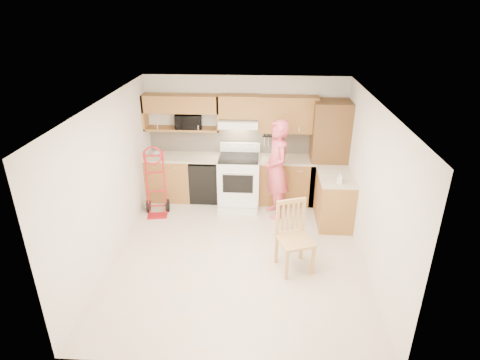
# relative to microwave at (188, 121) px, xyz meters

# --- Properties ---
(floor) EXTENTS (4.00, 4.50, 0.02)m
(floor) POSITION_rel_microwave_xyz_m (1.12, -2.08, -1.64)
(floor) COLOR beige
(floor) RESTS_ON ground
(ceiling) EXTENTS (4.00, 4.50, 0.02)m
(ceiling) POSITION_rel_microwave_xyz_m (1.12, -2.08, 0.88)
(ceiling) COLOR white
(ceiling) RESTS_ON ground
(wall_back) EXTENTS (4.00, 0.02, 2.50)m
(wall_back) POSITION_rel_microwave_xyz_m (1.12, 0.17, -0.38)
(wall_back) COLOR white
(wall_back) RESTS_ON ground
(wall_front) EXTENTS (4.00, 0.02, 2.50)m
(wall_front) POSITION_rel_microwave_xyz_m (1.12, -4.34, -0.38)
(wall_front) COLOR white
(wall_front) RESTS_ON ground
(wall_left) EXTENTS (0.02, 4.50, 2.50)m
(wall_left) POSITION_rel_microwave_xyz_m (-0.89, -2.08, -0.38)
(wall_left) COLOR white
(wall_left) RESTS_ON ground
(wall_right) EXTENTS (0.02, 4.50, 2.50)m
(wall_right) POSITION_rel_microwave_xyz_m (3.13, -2.08, -0.38)
(wall_right) COLOR white
(wall_right) RESTS_ON ground
(backsplash) EXTENTS (3.92, 0.03, 0.55)m
(backsplash) POSITION_rel_microwave_xyz_m (1.12, 0.15, -0.43)
(backsplash) COLOR beige
(backsplash) RESTS_ON wall_back
(lower_cab_left) EXTENTS (0.90, 0.60, 0.90)m
(lower_cab_left) POSITION_rel_microwave_xyz_m (-0.43, -0.14, -1.18)
(lower_cab_left) COLOR olive
(lower_cab_left) RESTS_ON ground
(dishwasher) EXTENTS (0.60, 0.60, 0.85)m
(dishwasher) POSITION_rel_microwave_xyz_m (0.32, -0.14, -1.21)
(dishwasher) COLOR black
(dishwasher) RESTS_ON ground
(lower_cab_right) EXTENTS (1.14, 0.60, 0.90)m
(lower_cab_right) POSITION_rel_microwave_xyz_m (1.95, -0.14, -1.18)
(lower_cab_right) COLOR olive
(lower_cab_right) RESTS_ON ground
(countertop_left) EXTENTS (1.50, 0.63, 0.04)m
(countertop_left) POSITION_rel_microwave_xyz_m (-0.13, -0.13, -0.71)
(countertop_left) COLOR beige
(countertop_left) RESTS_ON lower_cab_left
(countertop_right) EXTENTS (1.14, 0.63, 0.04)m
(countertop_right) POSITION_rel_microwave_xyz_m (1.95, -0.13, -0.71)
(countertop_right) COLOR beige
(countertop_right) RESTS_ON lower_cab_right
(cab_return_right) EXTENTS (0.60, 1.00, 0.90)m
(cab_return_right) POSITION_rel_microwave_xyz_m (2.82, -0.94, -1.18)
(cab_return_right) COLOR olive
(cab_return_right) RESTS_ON ground
(countertop_return) EXTENTS (0.63, 1.00, 0.04)m
(countertop_return) POSITION_rel_microwave_xyz_m (2.82, -0.94, -0.71)
(countertop_return) COLOR beige
(countertop_return) RESTS_ON cab_return_right
(pantry_tall) EXTENTS (0.70, 0.60, 2.10)m
(pantry_tall) POSITION_rel_microwave_xyz_m (2.77, -0.14, -0.58)
(pantry_tall) COLOR brown
(pantry_tall) RESTS_ON ground
(upper_cab_left) EXTENTS (1.50, 0.33, 0.34)m
(upper_cab_left) POSITION_rel_microwave_xyz_m (-0.13, 0.00, 0.35)
(upper_cab_left) COLOR olive
(upper_cab_left) RESTS_ON wall_back
(upper_shelf_mw) EXTENTS (1.50, 0.33, 0.04)m
(upper_shelf_mw) POSITION_rel_microwave_xyz_m (-0.13, 0.00, -0.16)
(upper_shelf_mw) COLOR olive
(upper_shelf_mw) RESTS_ON wall_back
(upper_cab_center) EXTENTS (0.76, 0.33, 0.44)m
(upper_cab_center) POSITION_rel_microwave_xyz_m (1.00, 0.00, 0.31)
(upper_cab_center) COLOR olive
(upper_cab_center) RESTS_ON wall_back
(upper_cab_right) EXTENTS (1.14, 0.33, 0.70)m
(upper_cab_right) POSITION_rel_microwave_xyz_m (1.95, 0.00, 0.17)
(upper_cab_right) COLOR olive
(upper_cab_right) RESTS_ON wall_back
(range_hood) EXTENTS (0.76, 0.46, 0.14)m
(range_hood) POSITION_rel_microwave_xyz_m (1.00, -0.06, -0.00)
(range_hood) COLOR white
(range_hood) RESTS_ON wall_back
(knife_strip) EXTENTS (0.40, 0.05, 0.29)m
(knife_strip) POSITION_rel_microwave_xyz_m (1.67, 0.12, -0.39)
(knife_strip) COLOR black
(knife_strip) RESTS_ON backsplash
(microwave) EXTENTS (0.56, 0.41, 0.29)m
(microwave) POSITION_rel_microwave_xyz_m (0.00, 0.00, 0.00)
(microwave) COLOR black
(microwave) RESTS_ON upper_shelf_mw
(range) EXTENTS (0.81, 1.06, 1.19)m
(range) POSITION_rel_microwave_xyz_m (1.02, -0.36, -1.04)
(range) COLOR white
(range) RESTS_ON ground
(person) EXTENTS (0.63, 0.79, 1.89)m
(person) POSITION_rel_microwave_xyz_m (1.75, -0.74, -0.69)
(person) COLOR #D54B5C
(person) RESTS_ON ground
(hand_truck) EXTENTS (0.56, 0.52, 1.26)m
(hand_truck) POSITION_rel_microwave_xyz_m (-0.53, -0.86, -1.01)
(hand_truck) COLOR #B2181F
(hand_truck) RESTS_ON ground
(dining_chair) EXTENTS (0.64, 0.67, 1.10)m
(dining_chair) POSITION_rel_microwave_xyz_m (2.01, -2.44, -1.09)
(dining_chair) COLOR tan
(dining_chair) RESTS_ON ground
(soap_bottle) EXTENTS (0.11, 0.12, 0.20)m
(soap_bottle) POSITION_rel_microwave_xyz_m (2.82, -1.25, -0.60)
(soap_bottle) COLOR white
(soap_bottle) RESTS_ON countertop_return
(bowl) EXTENTS (0.26, 0.26, 0.05)m
(bowl) POSITION_rel_microwave_xyz_m (-0.63, -0.14, -0.67)
(bowl) COLOR white
(bowl) RESTS_ON countertop_left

